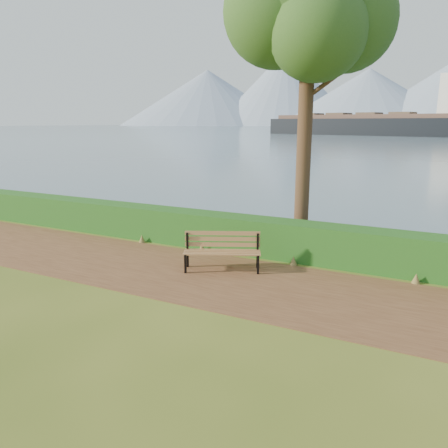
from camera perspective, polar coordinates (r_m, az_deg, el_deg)
The scene contains 8 objects.
ground at distance 10.23m, azimuth -3.22°, elevation -7.37°, with size 140.00×140.00×0.00m, color #455518.
path at distance 10.48m, azimuth -2.39°, elevation -6.83°, with size 40.00×3.40×0.01m, color #54321C.
hedge at distance 12.30m, azimuth 2.80°, elevation -1.38°, with size 32.00×0.85×1.00m, color #184112.
water at distance 268.35m, azimuth 26.26°, elevation 11.11°, with size 700.00×510.00×0.00m, color #3F5565.
mountains at distance 415.27m, azimuth 25.76°, elevation 15.27°, with size 585.00×190.00×70.00m.
bench at distance 10.79m, azimuth -0.24°, elevation -3.20°, with size 1.93×1.27×0.94m.
tree at distance 13.06m, azimuth 11.10°, elevation 26.36°, with size 4.45×3.71×8.90m.
cargo_ship at distance 126.49m, azimuth 20.21°, elevation 12.06°, with size 62.85×24.68×18.93m.
Camera 1 is at (4.82, -8.29, 3.59)m, focal length 35.00 mm.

